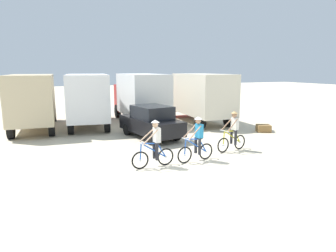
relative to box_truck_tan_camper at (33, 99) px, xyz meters
The scene contains 10 objects.
ground_plane 12.15m from the box_truck_tan_camper, 61.85° to the right, with size 120.00×120.00×0.00m, color beige.
box_truck_tan_camper is the anchor object (origin of this frame).
box_truck_avon_van 3.21m from the box_truck_tan_camper, ahead, with size 3.12×6.97×3.35m.
box_truck_white_box 6.74m from the box_truck_tan_camper, ahead, with size 2.49×6.79×3.35m.
box_truck_cream_rv 10.68m from the box_truck_tan_camper, ahead, with size 2.53×6.80×3.35m.
sedan_parked 7.67m from the box_truck_tan_camper, 39.34° to the right, with size 2.55×4.46×1.76m.
cyclist_orange_shirt 10.56m from the box_truck_tan_camper, 65.29° to the right, with size 1.73×0.52×1.82m.
cyclist_cowboy_hat 11.39m from the box_truck_tan_camper, 56.76° to the right, with size 1.72×0.54×1.82m.
cyclist_near_camera 12.17m from the box_truck_tan_camper, 45.71° to the right, with size 1.71×0.56×1.82m.
supply_crate 13.96m from the box_truck_tan_camper, 24.70° to the right, with size 0.77×0.70×0.42m, color olive.
Camera 1 is at (-4.93, -9.37, 3.67)m, focal length 32.29 mm.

